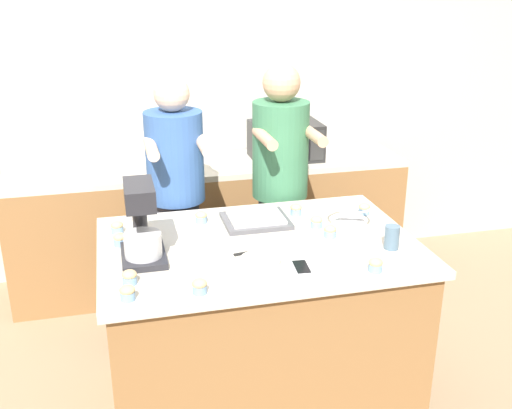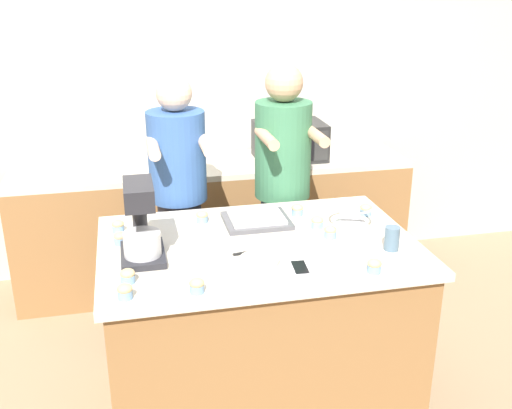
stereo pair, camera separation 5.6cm
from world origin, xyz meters
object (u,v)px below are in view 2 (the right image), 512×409
Objects in this scene: person_left at (180,208)px; cupcake_2 at (330,232)px; drinking_glass at (392,238)px; knife at (252,252)px; cupcake_3 at (120,238)px; baking_tray at (257,220)px; cupcake_8 at (128,276)px; microwave_oven at (290,141)px; mixing_bowl at (351,216)px; cupcake_1 at (125,291)px; cupcake_7 at (317,222)px; cupcake_6 at (202,217)px; cupcake_9 at (366,210)px; cupcake_4 at (374,266)px; cupcake_0 at (297,210)px; cupcake_5 at (197,286)px; cupcake_10 at (118,226)px; small_plate at (259,260)px; person_right at (282,196)px; cell_phone at (300,268)px; stand_mixer at (141,225)px.

cupcake_2 is (0.68, -0.74, 0.10)m from person_left.
person_left reaches higher than drinking_glass.
cupcake_3 is at bearing 158.94° from knife.
cupcake_2 is (0.32, -0.27, 0.01)m from baking_tray.
cupcake_2 and cupcake_8 have the same top height.
microwave_oven is at bearing 39.12° from person_left.
person_left is 7.17× the size of mixing_bowl.
person_left is 26.02× the size of cupcake_3.
cupcake_1 is at bearing -96.10° from cupcake_8.
baking_tray is 5.36× the size of cupcake_8.
drinking_glass reaches higher than cupcake_7.
cupcake_6 is (-0.80, -1.12, -0.08)m from microwave_oven.
cupcake_8 is at bearing -158.50° from cupcake_9.
microwave_oven is at bearing 56.82° from cupcake_1.
cupcake_6 is (0.08, -0.40, 0.10)m from person_left.
cupcake_4 is at bearing -80.76° from cupcake_7.
cupcake_0 is 1.00× the size of cupcake_9.
microwave_oven is 2.08m from cupcake_5.
cupcake_10 is at bearing 158.43° from drinking_glass.
small_plate is at bearing -101.25° from baking_tray.
person_right is 26.71× the size of cupcake_1.
microwave_oven is at bearing 63.75° from cupcake_5.
cupcake_9 is (1.30, 0.64, 0.00)m from cupcake_1.
cupcake_2 is (-0.14, -0.08, -0.04)m from mixing_bowl.
person_right is 7.73× the size of knife.
microwave_oven is 7.72× the size of cupcake_6.
cupcake_1 and cupcake_7 have the same top height.
cupcake_10 reaches higher than small_plate.
stand_mixer is at bearing 157.97° from cell_phone.
cupcake_6 is at bearing -143.81° from person_right.
cupcake_8 is at bearing -157.99° from cupcake_7.
cupcake_1 is at bearing 176.86° from cupcake_5.
microwave_oven is at bearing 54.51° from cupcake_6.
cupcake_9 is (0.15, 0.17, -0.04)m from mixing_bowl.
knife is at bearing -32.34° from cupcake_10.
cupcake_7 is at bearing 128.71° from drinking_glass.
stand_mixer is at bearing -178.50° from cupcake_2.
cupcake_2 is at bearing -97.77° from microwave_oven.
microwave_oven reaches higher than cupcake_9.
cupcake_4 is at bearing -18.41° from cell_phone.
person_left is 26.02× the size of cupcake_2.
mixing_bowl is at bearing -11.12° from cupcake_10.
baking_tray is (0.61, 0.30, -0.14)m from stand_mixer.
person_right is 0.99m from drinking_glass.
cupcake_7 is (1.00, -0.02, 0.00)m from cupcake_3.
cell_phone is 2.35× the size of cupcake_2.
cell_phone is 1.29× the size of drinking_glass.
stand_mixer is 0.93m from cupcake_2.
cell_phone is 0.50m from drinking_glass.
cupcake_5 is (-0.04, -1.15, 0.10)m from person_left.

